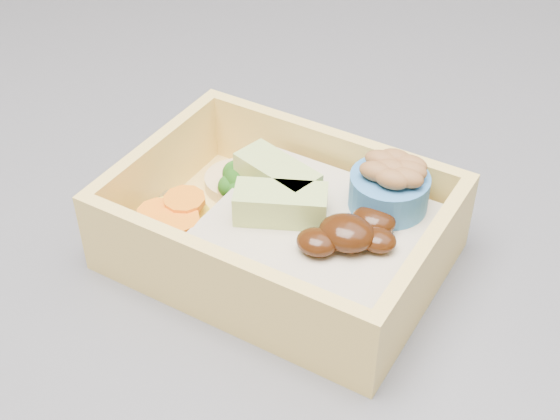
% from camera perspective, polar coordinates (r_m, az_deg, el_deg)
% --- Properties ---
extents(bento_box, '(0.21, 0.17, 0.07)m').
position_cam_1_polar(bento_box, '(0.48, 0.81, -1.27)').
color(bento_box, '#F4CB65').
rests_on(bento_box, island).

